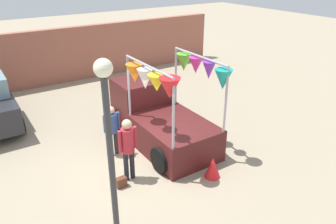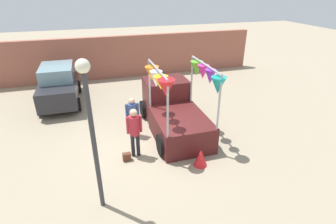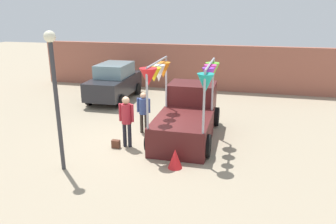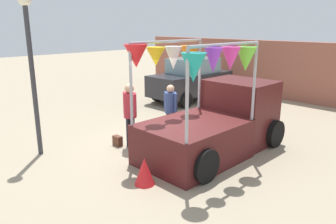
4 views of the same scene
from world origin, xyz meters
name	(u,v)px [view 4 (image 4 of 4)]	position (x,y,z in m)	size (l,w,h in m)	color
ground_plane	(156,147)	(0.00, 0.00, 0.00)	(60.00, 60.00, 0.00)	gray
vendor_truck	(218,118)	(1.31, 1.02, 0.91)	(2.42, 4.16, 2.94)	#4C1919
parked_car	(191,79)	(-3.29, 5.16, 0.94)	(1.88, 4.00, 1.88)	#26262B
person_customer	(130,109)	(-0.51, -0.49, 1.10)	(0.53, 0.34, 1.80)	black
person_vendor	(170,106)	(-0.35, 0.90, 0.97)	(0.53, 0.34, 1.61)	#2D2823
handbag	(118,141)	(-0.86, -0.69, 0.14)	(0.28, 0.16, 0.28)	#592D1E
street_lamp	(30,53)	(-1.81, -2.50, 2.63)	(0.32, 0.32, 4.05)	#333338
brick_boundary_wall	(295,71)	(0.00, 8.40, 1.30)	(18.00, 0.36, 2.60)	#9E5947
folded_kite_bundle_crimson	(145,171)	(1.44, -1.66, 0.30)	(0.44, 0.44, 0.60)	red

